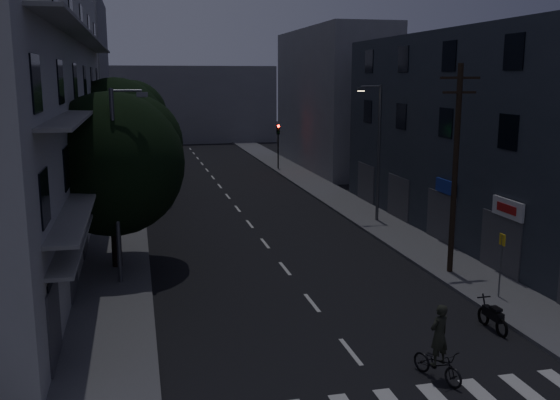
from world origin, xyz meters
name	(u,v)px	position (x,y,z in m)	size (l,w,h in m)	color
ground	(236,207)	(0.00, 25.00, 0.00)	(160.00, 160.00, 0.00)	black
sidewalk_left	(121,212)	(-7.50, 25.00, 0.07)	(3.00, 90.00, 0.15)	#565659
sidewalk_right	(343,201)	(7.50, 25.00, 0.07)	(3.00, 90.00, 0.15)	#565659
lane_markings	(224,191)	(0.00, 31.25, 0.01)	(0.15, 60.50, 0.01)	beige
building_left	(20,109)	(-11.98, 18.00, 6.99)	(7.00, 36.00, 14.00)	#ACACA7
building_right	(493,137)	(11.99, 14.00, 5.50)	(6.19, 28.00, 11.00)	#282E37
building_far_left	(73,83)	(-12.00, 48.00, 8.00)	(6.00, 20.00, 16.00)	slate
building_far_right	(332,99)	(12.00, 42.00, 6.50)	(6.00, 20.00, 13.00)	slate
building_far_end	(183,104)	(0.00, 70.00, 5.00)	(24.00, 8.00, 10.00)	slate
tree_near	(114,158)	(-7.37, 12.72, 5.06)	(6.36, 6.36, 7.85)	black
tree_mid	(117,125)	(-7.55, 27.51, 5.42)	(6.85, 6.85, 8.43)	black
tree_far	(120,131)	(-7.61, 36.30, 4.35)	(5.42, 5.42, 6.70)	black
traffic_signal_far_right	(278,137)	(6.52, 40.95, 3.10)	(0.28, 0.37, 4.10)	black
traffic_signal_far_left	(135,141)	(-6.44, 39.96, 3.10)	(0.28, 0.37, 4.10)	black
street_lamp_left_near	(118,177)	(-7.13, 10.36, 4.60)	(1.51, 0.25, 8.00)	#5C5E64
street_lamp_right	(377,146)	(7.42, 18.77, 4.60)	(1.51, 0.25, 8.00)	#505257
street_lamp_left_far	(127,133)	(-7.02, 30.93, 4.60)	(1.51, 0.25, 8.00)	#5A5C62
utility_pole	(455,165)	(6.90, 8.53, 4.87)	(1.80, 0.24, 9.00)	black
bus_stop_sign	(501,254)	(7.18, 5.13, 1.89)	(0.06, 0.35, 2.52)	#595B60
motorcycle	(493,317)	(5.35, 2.57, 0.45)	(0.51, 1.78, 1.14)	black
cyclist	(438,355)	(1.81, -0.31, 0.77)	(1.24, 1.91, 2.28)	black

